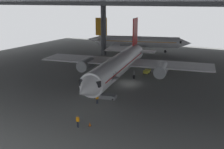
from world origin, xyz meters
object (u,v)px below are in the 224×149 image
Objects in this scene: baggage_tug at (147,71)px; airplane_distant at (136,42)px; airplane_main at (119,64)px; crew_worker_near_nose at (78,121)px; boarding_stairs at (105,94)px; crew_worker_by_stairs at (97,98)px; traffic_cone_orange at (90,124)px.

airplane_distant is at bearing 117.96° from baggage_tug.
crew_worker_near_nose is at bearing -77.71° from airplane_main.
crew_worker_near_nose is at bearing -78.73° from boarding_stairs.
boarding_stairs reaches higher than baggage_tug.
airplane_distant is at bearing 105.14° from crew_worker_near_nose.
crew_worker_by_stairs is (2.73, -13.87, -2.68)m from airplane_main.
traffic_cone_orange is at bearing 42.13° from crew_worker_near_nose.
traffic_cone_orange is at bearing -65.98° from crew_worker_by_stairs.
boarding_stairs reaches higher than crew_worker_near_nose.
airplane_distant reaches higher than traffic_cone_orange.
airplane_distant is at bearing 105.33° from crew_worker_by_stairs.
crew_worker_near_nose reaches higher than crew_worker_by_stairs.
crew_worker_near_nose is (4.94, -22.66, -2.65)m from airplane_main.
airplane_main is at bearing 105.93° from traffic_cone_orange.
crew_worker_by_stairs is at bearing -78.87° from airplane_main.
crew_worker_near_nose is at bearing -74.86° from airplane_distant.
crew_worker_near_nose is 2.87× the size of traffic_cone_orange.
baggage_tug is at bearing -62.04° from airplane_distant.
airplane_distant is 57.80m from traffic_cone_orange.
boarding_stairs is 46.50m from airplane_distant.
crew_worker_by_stairs is (-2.21, 8.79, -0.03)m from crew_worker_near_nose.
crew_worker_by_stairs is at bearing -87.24° from boarding_stairs.
airplane_distant reaches higher than crew_worker_by_stairs.
crew_worker_by_stairs is 0.74× the size of baggage_tug.
crew_worker_near_nose is (2.36, -11.82, 0.24)m from boarding_stairs.
boarding_stairs reaches higher than crew_worker_by_stairs.
crew_worker_near_nose reaches higher than baggage_tug.
traffic_cone_orange is at bearing -73.40° from airplane_distant.
airplane_main reaches higher than boarding_stairs.
crew_worker_by_stairs is at bearing -91.00° from baggage_tug.
crew_worker_near_nose is 31.14m from baggage_tug.
baggage_tug is at bearing 89.00° from crew_worker_by_stairs.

